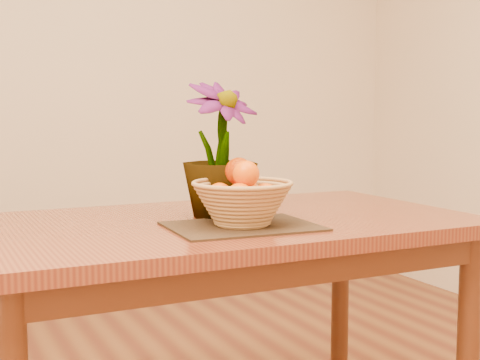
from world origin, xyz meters
name	(u,v)px	position (x,y,z in m)	size (l,w,h in m)	color
wall_back	(72,55)	(0.00, 2.25, 1.35)	(4.00, 0.02, 2.70)	beige
table	(224,249)	(0.00, 0.30, 0.66)	(1.40, 0.80, 0.75)	brown
placemat	(242,226)	(-0.02, 0.15, 0.75)	(0.38, 0.28, 0.01)	#332112
wicker_basket	(242,205)	(-0.02, 0.15, 0.81)	(0.27, 0.27, 0.11)	#AB7947
orange_pile	(242,186)	(-0.02, 0.16, 0.86)	(0.17, 0.17, 0.13)	#F25C03
potted_plant	(220,149)	(0.00, 0.33, 0.94)	(0.22, 0.22, 0.39)	#144814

